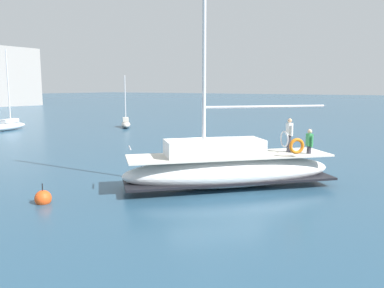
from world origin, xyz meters
name	(u,v)px	position (x,y,z in m)	size (l,w,h in m)	color
ground_plane	(198,179)	(0.00, 0.00, 0.00)	(400.00, 400.00, 0.00)	#284C66
main_sailboat	(228,167)	(-0.58, -1.94, 0.90)	(8.55, 8.42, 11.80)	white
moored_sloop_far	(9,125)	(7.58, 27.65, 0.55)	(4.87, 2.32, 8.22)	silver
moored_catamaran	(126,123)	(16.30, 19.44, 0.46)	(3.59, 3.49, 5.69)	#B7B2A8
mooring_buoy	(43,198)	(-6.66, 2.97, 0.19)	(0.64, 0.64, 0.92)	#EA4C19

